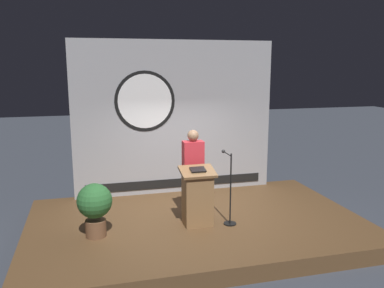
# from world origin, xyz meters

# --- Properties ---
(ground_plane) EXTENTS (40.00, 40.00, 0.00)m
(ground_plane) POSITION_xyz_m (0.00, 0.00, 0.00)
(ground_plane) COLOR #383D47
(stage_platform) EXTENTS (6.40, 4.00, 0.30)m
(stage_platform) POSITION_xyz_m (0.00, 0.00, 0.15)
(stage_platform) COLOR brown
(stage_platform) RESTS_ON ground
(banner_display) EXTENTS (4.64, 0.12, 3.51)m
(banner_display) POSITION_xyz_m (-0.02, 1.85, 2.05)
(banner_display) COLOR #9E9EA3
(banner_display) RESTS_ON stage_platform
(podium) EXTENTS (0.64, 0.50, 1.11)m
(podium) POSITION_xyz_m (-0.05, -0.24, 0.84)
(podium) COLOR olive
(podium) RESTS_ON stage_platform
(speaker_person) EXTENTS (0.40, 0.26, 1.73)m
(speaker_person) POSITION_xyz_m (-0.01, 0.24, 1.18)
(speaker_person) COLOR black
(speaker_person) RESTS_ON stage_platform
(microphone_stand) EXTENTS (0.24, 0.59, 1.37)m
(microphone_stand) POSITION_xyz_m (0.55, -0.33, 0.78)
(microphone_stand) COLOR black
(microphone_stand) RESTS_ON stage_platform
(potted_plant) EXTENTS (0.61, 0.61, 0.95)m
(potted_plant) POSITION_xyz_m (-1.91, -0.30, 0.88)
(potted_plant) COLOR brown
(potted_plant) RESTS_ON stage_platform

